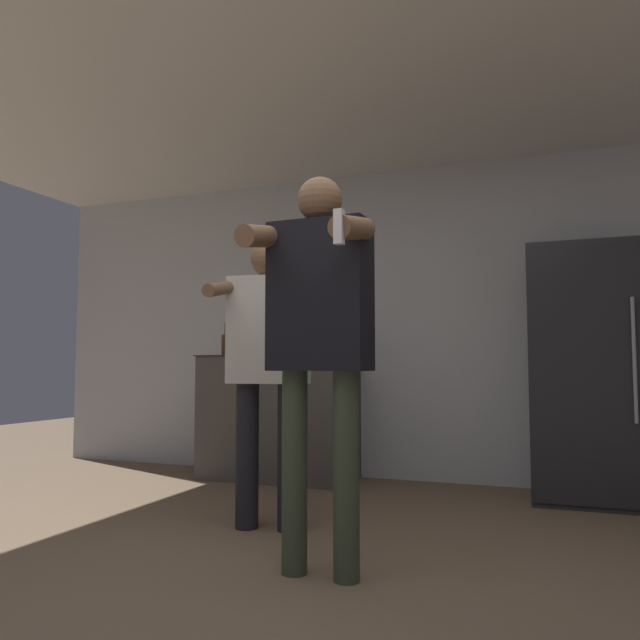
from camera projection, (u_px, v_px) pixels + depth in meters
ground_plane at (254, 620)px, 2.27m from camera, size 14.00×14.00×0.00m
wall_back at (418, 322)px, 5.11m from camera, size 7.00×0.06×2.55m
ceiling_slab at (365, 95)px, 3.81m from camera, size 7.00×3.43×0.05m
refrigerator at (589, 373)px, 4.29m from camera, size 0.77×0.70×1.75m
counter at (279, 416)px, 5.13m from camera, size 1.26×0.64×1.01m
bottle_brown_liquor at (317, 340)px, 5.08m from camera, size 0.08×0.08×0.31m
bottle_amber_bourbon at (278, 344)px, 5.20m from camera, size 0.08×0.08×0.28m
bottle_green_wine at (226, 343)px, 5.37m from camera, size 0.08×0.08×0.30m
bottle_tall_gin at (332, 342)px, 5.03m from camera, size 0.08×0.08×0.30m
person_woman_foreground at (319, 325)px, 2.80m from camera, size 0.54×0.45×1.79m
person_man_side at (268, 357)px, 3.58m from camera, size 0.55×0.55×1.65m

